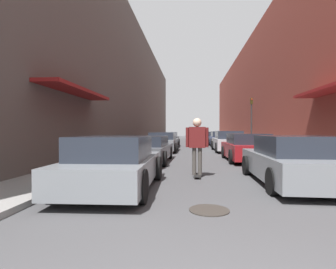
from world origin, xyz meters
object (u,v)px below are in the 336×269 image
(parked_car_left_3, at_px, (168,140))
(parked_car_right_0, at_px, (295,161))
(parked_car_left_2, at_px, (163,142))
(parked_car_left_1, at_px, (148,149))
(skateboarder, at_px, (197,141))
(traffic_light, at_px, (251,117))
(parked_car_right_4, at_px, (214,138))
(parked_car_right_2, at_px, (228,142))
(manhole_cover, at_px, (209,210))
(parked_car_right_1, at_px, (247,148))
(parked_car_right_3, at_px, (221,139))
(parked_car_right_5, at_px, (212,137))
(parked_car_left_0, at_px, (114,164))

(parked_car_left_3, distance_m, parked_car_right_0, 16.39)
(parked_car_left_2, bearing_deg, parked_car_left_1, -90.37)
(parked_car_right_0, relative_size, skateboarder, 2.44)
(parked_car_left_3, relative_size, traffic_light, 1.16)
(parked_car_left_2, height_order, parked_car_right_4, parked_car_right_4)
(parked_car_right_2, xyz_separation_m, manhole_cover, (-2.21, -13.43, -0.66))
(parked_car_right_2, distance_m, skateboarder, 10.44)
(parked_car_left_1, distance_m, parked_car_right_2, 7.87)
(parked_car_right_1, bearing_deg, traffic_light, 75.80)
(parked_car_left_2, relative_size, parked_car_right_2, 0.87)
(parked_car_left_1, bearing_deg, parked_car_right_3, 69.40)
(parked_car_left_2, relative_size, parked_car_right_1, 1.04)
(parked_car_right_4, height_order, parked_car_right_5, parked_car_right_4)
(parked_car_right_0, xyz_separation_m, parked_car_right_4, (-0.09, 22.30, 0.02))
(parked_car_right_0, distance_m, parked_car_right_3, 16.59)
(parked_car_left_1, height_order, parked_car_right_1, parked_car_right_1)
(parked_car_left_3, bearing_deg, parked_car_right_1, -66.46)
(parked_car_left_3, height_order, parked_car_right_5, parked_car_left_3)
(parked_car_right_4, distance_m, traffic_light, 9.92)
(parked_car_right_4, relative_size, traffic_light, 1.07)
(parked_car_right_4, distance_m, manhole_cover, 24.89)
(parked_car_left_0, height_order, skateboarder, skateboarder)
(parked_car_left_1, distance_m, traffic_light, 10.59)
(skateboarder, height_order, traffic_light, traffic_light)
(parked_car_left_1, bearing_deg, parked_car_right_4, 75.88)
(parked_car_left_0, xyz_separation_m, skateboarder, (1.99, 1.80, 0.48))
(parked_car_right_4, bearing_deg, parked_car_left_1, -104.12)
(parked_car_left_1, bearing_deg, parked_car_left_2, 89.63)
(parked_car_left_0, distance_m, parked_car_right_1, 7.61)
(parked_car_left_0, distance_m, parked_car_left_1, 5.44)
(parked_car_left_0, bearing_deg, parked_car_right_5, 80.91)
(parked_car_left_3, distance_m, parked_car_right_3, 4.78)
(parked_car_right_3, xyz_separation_m, parked_car_right_4, (-0.08, 5.70, -0.03))
(parked_car_right_1, relative_size, traffic_light, 1.09)
(parked_car_left_2, xyz_separation_m, manhole_cover, (2.14, -12.80, -0.62))
(parked_car_right_4, bearing_deg, parked_car_right_5, 88.81)
(parked_car_right_1, relative_size, manhole_cover, 5.75)
(parked_car_left_2, distance_m, parked_car_right_4, 12.78)
(manhole_cover, bearing_deg, parked_car_left_2, 99.51)
(parked_car_right_2, xyz_separation_m, skateboarder, (-2.34, -10.16, 0.42))
(parked_car_left_3, height_order, parked_car_right_2, parked_car_right_2)
(parked_car_right_1, distance_m, parked_car_right_5, 22.12)
(parked_car_right_4, bearing_deg, traffic_light, -79.09)
(parked_car_left_3, bearing_deg, parked_car_right_2, -46.48)
(parked_car_right_1, bearing_deg, parked_car_left_2, 130.83)
(parked_car_left_1, relative_size, parked_car_left_2, 1.14)
(parked_car_right_3, bearing_deg, parked_car_right_1, -90.63)
(manhole_cover, bearing_deg, parked_car_right_0, 45.94)
(parked_car_right_4, bearing_deg, parked_car_left_0, -100.76)
(parked_car_right_4, distance_m, skateboarder, 21.65)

